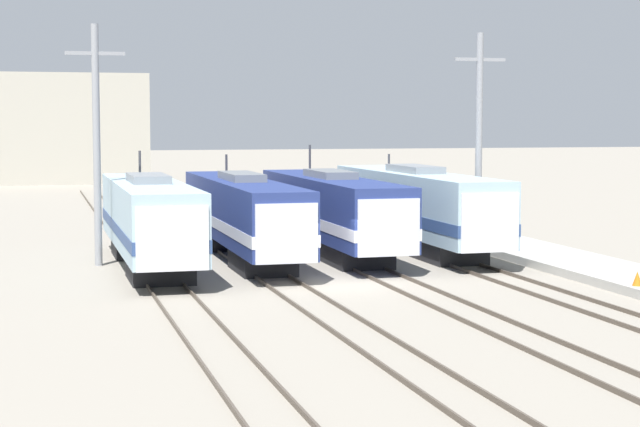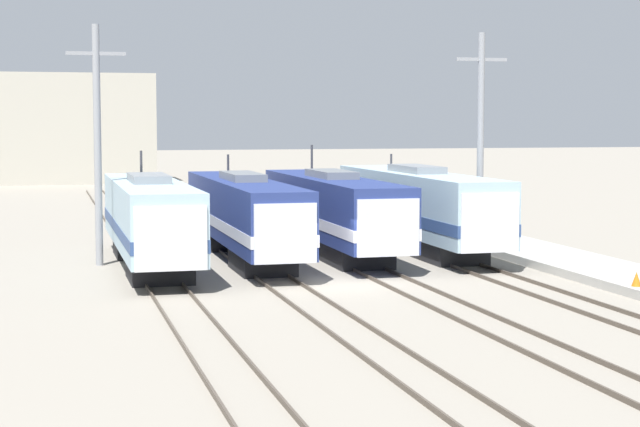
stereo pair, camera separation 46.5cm
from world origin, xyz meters
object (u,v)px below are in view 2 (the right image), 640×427
at_px(catenary_tower_left, 97,141).
at_px(traffic_cone, 636,279).
at_px(locomotive_center_left, 245,215).
at_px(locomotive_center_right, 334,212).
at_px(locomotive_far_left, 150,220).
at_px(catenary_tower_right, 480,139).
at_px(locomotive_far_right, 419,207).

relative_size(catenary_tower_left, traffic_cone, 19.78).
xyz_separation_m(locomotive_center_left, locomotive_center_right, (4.57, 0.76, 0.01)).
xyz_separation_m(locomotive_far_left, traffic_cone, (16.77, -12.11, -1.50)).
distance_m(catenary_tower_left, traffic_cone, 23.87).
bearing_deg(locomotive_center_right, catenary_tower_left, -174.67).
relative_size(locomotive_center_left, locomotive_center_right, 1.03).
bearing_deg(catenary_tower_right, locomotive_far_left, -174.46).
bearing_deg(traffic_cone, locomotive_far_right, 101.35).
bearing_deg(locomotive_far_right, locomotive_far_left, -166.99).
bearing_deg(locomotive_center_left, locomotive_center_right, 9.50).
bearing_deg(catenary_tower_left, locomotive_far_left, -36.40).
distance_m(locomotive_center_left, catenary_tower_right, 12.23).
relative_size(locomotive_far_left, catenary_tower_left, 1.55).
relative_size(locomotive_center_left, traffic_cone, 33.88).
distance_m(locomotive_center_left, traffic_cone, 18.61).
distance_m(locomotive_far_left, locomotive_far_right, 14.06).
distance_m(catenary_tower_left, catenary_tower_right, 18.42).
xyz_separation_m(locomotive_far_left, catenary_tower_left, (-2.14, 1.58, 3.47)).
bearing_deg(catenary_tower_right, locomotive_center_right, 171.63).
height_order(locomotive_center_right, catenary_tower_right, catenary_tower_right).
bearing_deg(locomotive_far_right, locomotive_center_left, -171.91).
bearing_deg(catenary_tower_left, locomotive_far_right, 5.71).
relative_size(locomotive_center_right, catenary_tower_left, 1.66).
height_order(locomotive_far_right, catenary_tower_right, catenary_tower_right).
height_order(locomotive_center_left, locomotive_center_right, locomotive_center_right).
bearing_deg(catenary_tower_left, locomotive_center_left, 2.45).
distance_m(locomotive_far_left, catenary_tower_left, 4.38).
bearing_deg(catenary_tower_right, locomotive_far_right, 148.44).
xyz_separation_m(locomotive_center_right, catenary_tower_left, (-11.28, -1.05, 3.50)).
height_order(locomotive_center_left, locomotive_far_right, locomotive_center_left).
relative_size(locomotive_far_left, catenary_tower_right, 1.55).
distance_m(locomotive_center_left, locomotive_center_right, 4.63).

